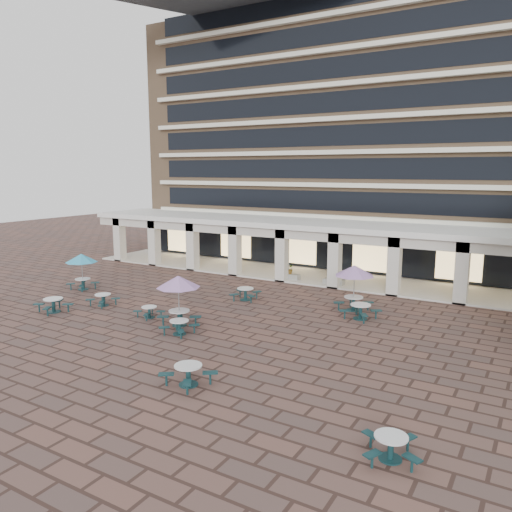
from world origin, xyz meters
name	(u,v)px	position (x,y,z in m)	size (l,w,h in m)	color
ground	(208,330)	(0.00, 0.00, 0.00)	(120.00, 120.00, 0.00)	brown
apartment_building	(370,122)	(0.00, 25.47, 12.60)	(40.00, 15.50, 25.20)	#917052
retail_arcade	(321,240)	(0.00, 14.80, 3.00)	(42.00, 6.60, 4.40)	white
picnic_table_2	(188,373)	(3.37, -5.86, 0.49)	(2.06, 2.06, 0.83)	#133539
picnic_table_4	(81,259)	(-12.88, 2.86, 2.15)	(2.19, 2.19, 2.53)	#133539
picnic_table_5	(53,304)	(-9.84, -1.90, 0.50)	(2.18, 2.18, 0.84)	#133539
picnic_table_6	(178,284)	(-1.79, -0.12, 2.32)	(2.37, 2.37, 2.73)	#133539
picnic_table_7	(391,445)	(11.60, -6.89, 0.44)	(1.99, 1.99, 0.74)	#133539
picnic_table_8	(103,299)	(-8.41, 0.60, 0.44)	(1.73, 1.73, 0.73)	#133539
picnic_table_9	(149,311)	(-4.19, 0.15, 0.39)	(1.71, 1.71, 0.65)	#133539
picnic_table_10	(179,326)	(-0.85, -1.26, 0.44)	(1.67, 1.67, 0.74)	#133539
picnic_table_11	(355,272)	(5.31, 7.50, 2.32)	(2.37, 2.37, 2.73)	#133539
picnic_table_12	(245,293)	(-1.53, 6.25, 0.47)	(2.03, 2.03, 0.79)	#133539
picnic_table_13	(360,310)	(6.24, 6.02, 0.51)	(2.20, 2.20, 0.85)	#133539
planter_left	(290,274)	(-1.67, 12.90, 0.52)	(1.50, 0.69, 1.28)	gray
planter_right	(334,280)	(1.88, 12.90, 0.44)	(1.50, 0.66, 1.18)	gray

